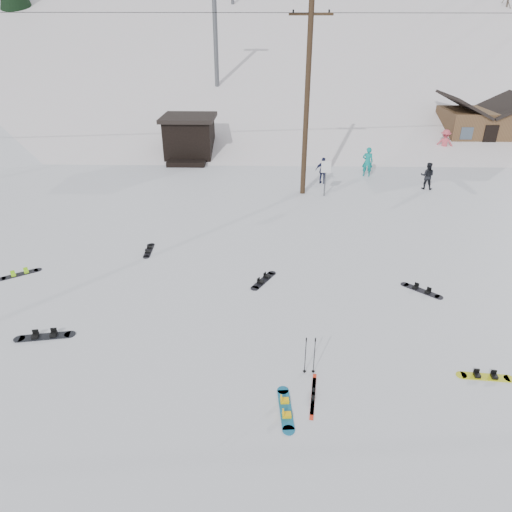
{
  "coord_description": "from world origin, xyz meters",
  "views": [
    {
      "loc": [
        0.09,
        -9.12,
        8.0
      ],
      "look_at": [
        -0.22,
        3.82,
        1.4
      ],
      "focal_mm": 32.0,
      "sensor_mm": 36.0,
      "label": 1
    }
  ],
  "objects_px": {
    "utility_pole": "(307,101)",
    "cabin": "(478,128)",
    "hero_snowboard": "(286,409)",
    "hero_skis": "(313,395)"
  },
  "relations": [
    {
      "from": "cabin",
      "to": "hero_snowboard",
      "type": "height_order",
      "value": "cabin"
    },
    {
      "from": "cabin",
      "to": "hero_skis",
      "type": "bearing_deg",
      "value": -118.93
    },
    {
      "from": "hero_snowboard",
      "to": "utility_pole",
      "type": "bearing_deg",
      "value": -9.56
    },
    {
      "from": "utility_pole",
      "to": "cabin",
      "type": "relative_size",
      "value": 1.67
    },
    {
      "from": "cabin",
      "to": "hero_snowboard",
      "type": "distance_m",
      "value": 29.14
    },
    {
      "from": "cabin",
      "to": "hero_skis",
      "type": "distance_m",
      "value": 28.41
    },
    {
      "from": "hero_snowboard",
      "to": "cabin",
      "type": "bearing_deg",
      "value": -33.97
    },
    {
      "from": "hero_skis",
      "to": "cabin",
      "type": "bearing_deg",
      "value": 69.26
    },
    {
      "from": "utility_pole",
      "to": "cabin",
      "type": "bearing_deg",
      "value": 37.56
    },
    {
      "from": "utility_pole",
      "to": "hero_snowboard",
      "type": "relative_size",
      "value": 5.99
    }
  ]
}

